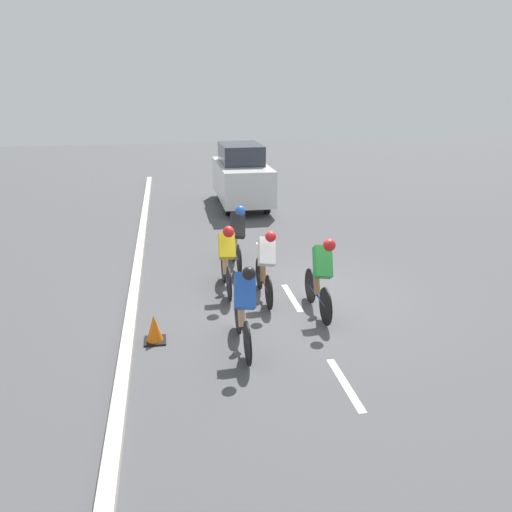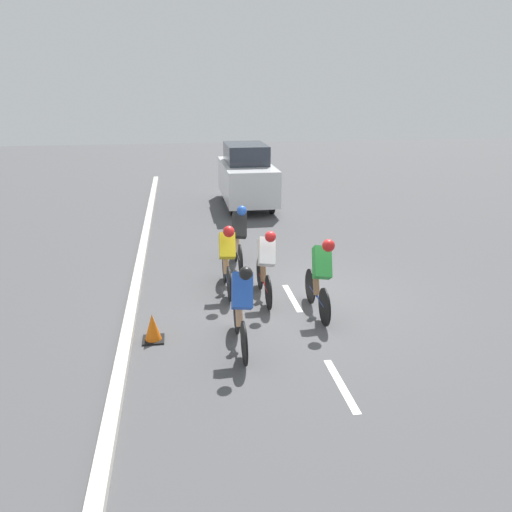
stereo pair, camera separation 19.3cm
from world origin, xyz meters
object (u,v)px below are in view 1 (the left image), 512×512
Objects in this scene: cyclist_yellow at (227,257)px; cyclist_green at (321,274)px; cyclist_blue at (244,305)px; support_car at (241,176)px; cyclist_black at (237,236)px; traffic_cone at (154,329)px; cyclist_white at (266,263)px.

cyclist_yellow is 1.00× the size of cyclist_green.
support_car is (-1.52, -10.38, 0.30)m from cyclist_blue.
cyclist_black is 6.65m from support_car.
cyclist_green reaches higher than traffic_cone.
cyclist_black is (0.30, -1.89, 0.04)m from cyclist_white.
cyclist_green is (-0.88, 0.86, 0.03)m from cyclist_white.
cyclist_black is 0.41× the size of support_car.
cyclist_green is at bearing -169.96° from traffic_cone.
support_car reaches higher than cyclist_blue.
cyclist_white is (-0.74, -1.93, -0.01)m from cyclist_blue.
support_car is (-1.51, -7.96, 0.30)m from cyclist_yellow.
cyclist_white is 2.66m from traffic_cone.
traffic_cone is at bearing 73.16° from support_car.
cyclist_black is (-0.42, -1.40, 0.04)m from cyclist_yellow.
traffic_cone is (1.89, 3.29, -0.59)m from cyclist_black.
support_car is (-1.09, -6.56, 0.27)m from cyclist_black.
traffic_cone is (3.08, 0.54, -0.59)m from cyclist_green.
cyclist_blue is 2.07m from cyclist_white.
cyclist_black reaches higher than cyclist_blue.
support_car is at bearing -95.32° from cyclist_white.
cyclist_yellow is 2.10m from cyclist_green.
cyclist_yellow reaches higher than cyclist_white.
cyclist_white is 8.49m from support_car.
cyclist_white is 3.52× the size of traffic_cone.
cyclist_blue is at bearing 81.65° from support_car.
cyclist_black reaches higher than cyclist_white.
cyclist_yellow is at bearing -90.31° from cyclist_blue.
cyclist_green reaches higher than cyclist_blue.
cyclist_yellow is 0.87m from cyclist_white.
cyclist_green is 9.31m from support_car.
cyclist_green is 0.42× the size of support_car.
cyclist_blue reaches higher than cyclist_white.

